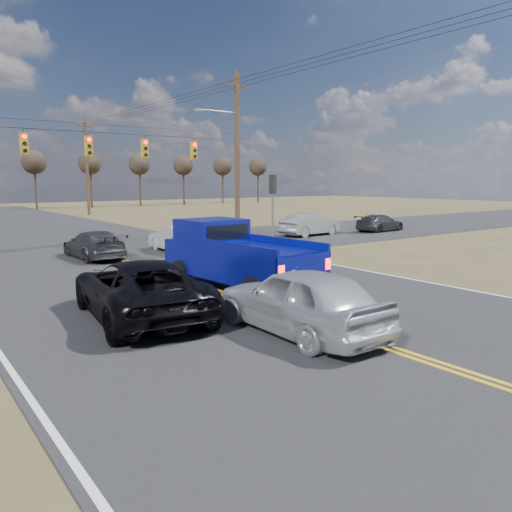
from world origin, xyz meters
TOP-DOWN VIEW (x-y plane):
  - ground at (0.00, 0.00)m, footprint 160.00×160.00m
  - road_main at (0.00, 10.00)m, footprint 14.00×120.00m
  - road_cross at (0.00, 18.00)m, footprint 120.00×12.00m
  - signal_gantry at (0.50, 17.79)m, footprint 19.60×4.83m
  - utility_poles at (0.00, 17.00)m, footprint 19.60×58.32m
  - treeline at (0.00, 26.96)m, footprint 87.00×117.80m
  - pickup_truck at (0.78, 6.11)m, footprint 2.77×6.19m
  - silver_suv at (-0.80, 1.14)m, footprint 1.97×4.79m
  - black_suv at (-3.26, 4.67)m, footprint 3.31×5.92m
  - white_car_queue at (3.33, 15.12)m, footprint 1.50×4.15m
  - dgrey_car_queue at (-0.80, 15.50)m, footprint 1.84×4.50m
  - cross_car_east_near at (13.95, 16.72)m, footprint 2.08×4.68m
  - cross_car_east_far at (19.87, 15.85)m, footprint 2.09×4.34m

SIDE VIEW (x-z plane):
  - ground at x=0.00m, z-range 0.00..0.00m
  - road_main at x=0.00m, z-range -0.01..0.01m
  - road_cross at x=0.00m, z-range -0.01..0.01m
  - cross_car_east_far at x=19.87m, z-range 0.00..1.22m
  - dgrey_car_queue at x=-0.80m, z-range 0.00..1.30m
  - white_car_queue at x=3.33m, z-range 0.00..1.36m
  - cross_car_east_near at x=13.95m, z-range 0.00..1.49m
  - black_suv at x=-3.26m, z-range 0.00..1.56m
  - silver_suv at x=-0.80m, z-range 0.00..1.63m
  - pickup_truck at x=0.78m, z-range -0.03..2.23m
  - signal_gantry at x=0.50m, z-range 0.06..10.06m
  - utility_poles at x=0.00m, z-range 0.23..10.23m
  - treeline at x=0.00m, z-range 2.00..9.40m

